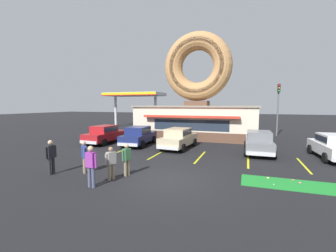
% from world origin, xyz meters
% --- Properties ---
extents(ground_plane, '(160.00, 160.00, 0.00)m').
position_xyz_m(ground_plane, '(0.00, 0.00, 0.00)').
color(ground_plane, black).
extents(donut_shop_building, '(12.30, 6.75, 10.96)m').
position_xyz_m(donut_shop_building, '(-1.71, 13.94, 3.74)').
color(donut_shop_building, brown).
rests_on(donut_shop_building, ground).
extents(putting_mat, '(4.20, 1.58, 0.03)m').
position_xyz_m(putting_mat, '(5.29, 1.19, 0.01)').
color(putting_mat, '#1E842D').
rests_on(putting_mat, ground).
extents(mini_donut_near_left, '(0.13, 0.13, 0.04)m').
position_xyz_m(mini_donut_near_left, '(5.41, 1.80, 0.05)').
color(mini_donut_near_left, '#A5724C').
rests_on(mini_donut_near_left, putting_mat).
extents(mini_donut_mid_left, '(0.13, 0.13, 0.04)m').
position_xyz_m(mini_donut_mid_left, '(4.37, 1.72, 0.05)').
color(mini_donut_mid_left, '#E5C666').
rests_on(mini_donut_mid_left, putting_mat).
extents(mini_donut_mid_centre, '(0.13, 0.13, 0.04)m').
position_xyz_m(mini_donut_mid_centre, '(5.63, 1.47, 0.05)').
color(mini_donut_mid_centre, '#D8667F').
rests_on(mini_donut_mid_centre, putting_mat).
extents(golf_ball, '(0.04, 0.04, 0.04)m').
position_xyz_m(golf_ball, '(4.53, 0.85, 0.05)').
color(golf_ball, white).
rests_on(golf_ball, putting_mat).
extents(car_navy, '(2.21, 4.67, 1.60)m').
position_xyz_m(car_navy, '(-5.37, 7.60, 0.87)').
color(car_navy, navy).
rests_on(car_navy, ground).
extents(car_grey, '(2.01, 4.57, 1.60)m').
position_xyz_m(car_grey, '(4.19, 7.50, 0.87)').
color(car_grey, slate).
rests_on(car_grey, ground).
extents(car_white, '(2.18, 4.65, 1.60)m').
position_xyz_m(car_white, '(8.60, 7.28, 0.87)').
color(car_white, silver).
rests_on(car_white, ground).
extents(car_champagne, '(2.24, 4.68, 1.60)m').
position_xyz_m(car_champagne, '(-1.74, 7.40, 0.87)').
color(car_champagne, '#BCAD89').
rests_on(car_champagne, ground).
extents(car_red, '(2.10, 4.62, 1.60)m').
position_xyz_m(car_red, '(-8.66, 7.47, 0.87)').
color(car_red, maroon).
rests_on(car_red, ground).
extents(pedestrian_blue_sweater_man, '(0.30, 0.59, 1.72)m').
position_xyz_m(pedestrian_blue_sweater_man, '(-5.76, -1.13, 0.96)').
color(pedestrian_blue_sweater_man, '#232328').
rests_on(pedestrian_blue_sweater_man, ground).
extents(pedestrian_hooded_kid, '(0.44, 0.46, 1.63)m').
position_xyz_m(pedestrian_hooded_kid, '(-4.39, -0.36, 0.90)').
color(pedestrian_hooded_kid, '#7F7056').
rests_on(pedestrian_hooded_kid, ground).
extents(pedestrian_leather_jacket_man, '(0.38, 0.55, 1.54)m').
position_xyz_m(pedestrian_leather_jacket_man, '(-2.49, -0.83, 0.84)').
color(pedestrian_leather_jacket_man, '#7F7056').
rests_on(pedestrian_leather_jacket_man, ground).
extents(pedestrian_clipboard_woman, '(0.33, 0.58, 1.58)m').
position_xyz_m(pedestrian_clipboard_woman, '(-2.13, -0.03, 0.87)').
color(pedestrian_clipboard_woman, '#7F7056').
rests_on(pedestrian_clipboard_woman, ground).
extents(pedestrian_beanie_man, '(0.60, 0.26, 1.76)m').
position_xyz_m(pedestrian_beanie_man, '(-2.73, -1.92, 0.99)').
color(pedestrian_beanie_man, '#474C66').
rests_on(pedestrian_beanie_man, ground).
extents(trash_bin, '(0.57, 0.57, 0.97)m').
position_xyz_m(trash_bin, '(5.16, 10.54, 0.50)').
color(trash_bin, '#1E662D').
rests_on(trash_bin, ground).
extents(traffic_light_pole, '(0.28, 0.47, 5.80)m').
position_xyz_m(traffic_light_pole, '(6.51, 17.95, 3.71)').
color(traffic_light_pole, '#595B60').
rests_on(traffic_light_pole, ground).
extents(gas_station_canopy, '(9.00, 4.46, 5.30)m').
position_xyz_m(gas_station_canopy, '(-13.35, 22.07, 4.86)').
color(gas_station_canopy, silver).
rests_on(gas_station_canopy, ground).
extents(parking_stripe_far_left, '(0.12, 3.60, 0.01)m').
position_xyz_m(parking_stripe_far_left, '(-5.51, 5.00, 0.00)').
color(parking_stripe_far_left, yellow).
rests_on(parking_stripe_far_left, ground).
extents(parking_stripe_left, '(0.12, 3.60, 0.01)m').
position_xyz_m(parking_stripe_left, '(-2.51, 5.00, 0.00)').
color(parking_stripe_left, yellow).
rests_on(parking_stripe_left, ground).
extents(parking_stripe_mid_left, '(0.12, 3.60, 0.01)m').
position_xyz_m(parking_stripe_mid_left, '(0.49, 5.00, 0.00)').
color(parking_stripe_mid_left, yellow).
rests_on(parking_stripe_mid_left, ground).
extents(parking_stripe_centre, '(0.12, 3.60, 0.01)m').
position_xyz_m(parking_stripe_centre, '(3.49, 5.00, 0.00)').
color(parking_stripe_centre, yellow).
rests_on(parking_stripe_centre, ground).
extents(parking_stripe_mid_right, '(0.12, 3.60, 0.01)m').
position_xyz_m(parking_stripe_mid_right, '(6.49, 5.00, 0.00)').
color(parking_stripe_mid_right, yellow).
rests_on(parking_stripe_mid_right, ground).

